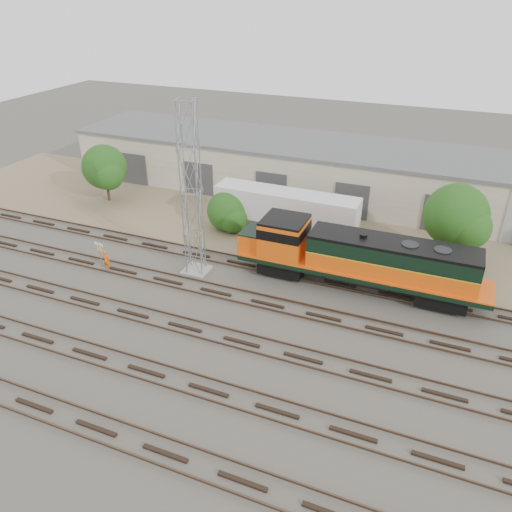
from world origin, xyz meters
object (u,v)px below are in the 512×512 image
at_px(locomotive, 356,258).
at_px(signal_tower, 191,195).
at_px(worker, 106,260).
at_px(semi_trailer, 289,208).

height_order(locomotive, signal_tower, signal_tower).
height_order(signal_tower, worker, signal_tower).
xyz_separation_m(locomotive, signal_tower, (-11.73, -2.34, 3.88)).
distance_m(locomotive, semi_trailer, 9.87).
relative_size(signal_tower, worker, 8.18).
bearing_deg(worker, semi_trailer, -133.39).
bearing_deg(locomotive, worker, -165.94).
bearing_deg(worker, locomotive, -164.75).
distance_m(locomotive, worker, 19.01).
distance_m(signal_tower, semi_trailer, 10.72).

